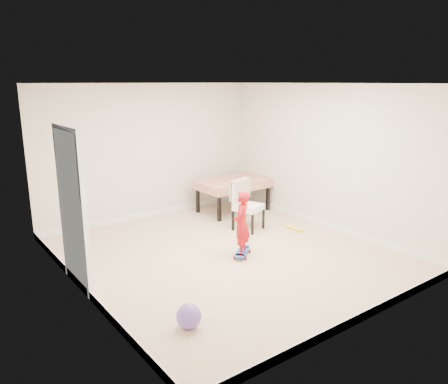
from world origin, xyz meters
TOP-DOWN VIEW (x-y plane):
  - ground at (0.00, 0.00)m, footprint 5.00×5.00m
  - ceiling at (0.00, 0.00)m, footprint 4.50×5.00m
  - wall_back at (0.00, 2.48)m, footprint 4.50×0.04m
  - wall_front at (0.00, -2.48)m, footprint 4.50×0.04m
  - wall_left at (-2.23, 0.00)m, footprint 0.04×5.00m
  - wall_right at (2.23, 0.00)m, footprint 0.04×5.00m
  - door at (-2.22, 0.30)m, footprint 0.11×0.94m
  - baseboard_back at (0.00, 2.49)m, footprint 4.50×0.02m
  - baseboard_front at (0.00, -2.49)m, footprint 4.50×0.02m
  - baseboard_left at (-2.24, 0.00)m, footprint 0.02×5.00m
  - baseboard_right at (2.24, 0.00)m, footprint 0.02×5.00m
  - dining_table at (1.51, 1.79)m, footprint 1.47×0.94m
  - dining_chair at (1.02, 0.71)m, footprint 0.67×0.72m
  - skateboard at (0.16, -0.19)m, footprint 0.55×0.49m
  - child at (0.12, -0.22)m, footprint 0.44×0.42m
  - balloon at (-1.59, -1.44)m, footprint 0.28×0.28m
  - foam_toy at (1.69, 0.19)m, footprint 0.11×0.40m

SIDE VIEW (x-z plane):
  - ground at x=0.00m, z-range 0.00..0.00m
  - foam_toy at x=1.69m, z-range 0.00..0.06m
  - skateboard at x=0.16m, z-range 0.00..0.08m
  - baseboard_back at x=0.00m, z-range 0.00..0.12m
  - baseboard_front at x=0.00m, z-range 0.00..0.12m
  - baseboard_left at x=-2.24m, z-range 0.00..0.12m
  - baseboard_right at x=2.24m, z-range 0.00..0.12m
  - balloon at x=-1.59m, z-range 0.00..0.28m
  - dining_table at x=1.51m, z-range 0.00..0.68m
  - dining_chair at x=1.02m, z-range 0.00..0.91m
  - child at x=0.12m, z-range 0.00..1.01m
  - door at x=-2.22m, z-range -0.03..2.08m
  - wall_back at x=0.00m, z-range 0.00..2.60m
  - wall_front at x=0.00m, z-range 0.00..2.60m
  - wall_left at x=-2.23m, z-range 0.00..2.60m
  - wall_right at x=2.23m, z-range 0.00..2.60m
  - ceiling at x=0.00m, z-range 2.56..2.60m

